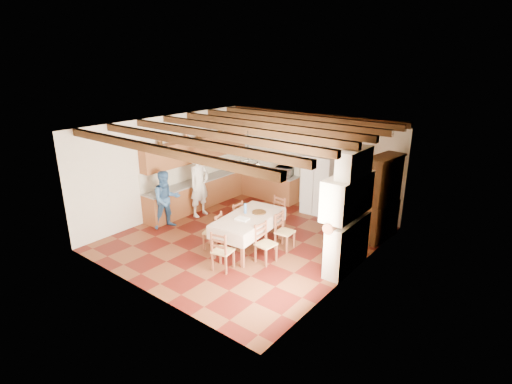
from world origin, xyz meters
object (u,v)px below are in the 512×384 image
Objects in this scene: chair_end_far at (276,214)px; person_woman_red at (334,214)px; refrigerator at (319,184)px; chair_end_near at (223,250)px; person_woman_blue at (166,200)px; person_man at (199,185)px; chair_left_near at (213,231)px; microwave at (284,171)px; chair_right_far at (285,231)px; chair_right_near at (266,243)px; chair_left_far at (233,218)px; hutch at (382,198)px; dining_table at (248,219)px.

person_woman_red is at bearing 11.85° from chair_end_far.
chair_end_near is at bearing -93.02° from refrigerator.
person_man is at bearing 16.00° from person_woman_blue.
microwave is (-0.53, 3.92, 0.57)m from chair_left_near.
chair_right_near is at bearing 178.95° from chair_right_far.
person_man reaches higher than person_woman_red.
chair_right_near and chair_end_far have the same top height.
chair_left_far is (-0.15, 0.95, 0.00)m from chair_left_near.
hutch is at bearing 122.01° from person_woman_red.
microwave is at bearing 31.38° from chair_right_far.
person_woman_red reaches higher than dining_table.
chair_right_far is (1.59, 0.15, 0.00)m from chair_left_far.
chair_left_near is at bearing -96.57° from microwave.
microwave is at bearing -28.92° from person_man.
refrigerator reaches higher than chair_right_far.
chair_end_near is (-0.52, -1.72, 0.00)m from chair_right_far.
hutch is 2.35× the size of chair_end_near.
refrigerator is 3.28m from dining_table.
microwave reaches higher than chair_right_near.
microwave reaches higher than chair_left_near.
person_woman_blue is (-3.41, -0.09, 0.35)m from chair_right_near.
chair_end_near is (0.92, -0.61, 0.00)m from chair_left_near.
chair_left_far is 3.05m from microwave.
person_woman_blue reaches higher than chair_left_near.
dining_table is 0.89m from chair_right_near.
chair_left_far is at bearing -66.56° from chair_end_near.
microwave is (-3.57, 0.74, -0.08)m from hutch.
chair_right_near is (0.77, -0.30, -0.31)m from dining_table.
microwave is at bearing -144.21° from person_woman_red.
chair_end_near is at bearing 159.37° from chair_right_far.
person_man is (-2.70, -2.46, 0.07)m from refrigerator.
chair_right_near is 1.00× the size of chair_end_near.
microwave reaches higher than dining_table.
person_woman_blue reaches higher than microwave.
chair_left_near and chair_right_far have the same top height.
person_woman_red is (0.79, 1.01, 0.34)m from chair_right_far.
person_man is (-2.57, 0.82, 0.19)m from dining_table.
chair_end_near is at bearing -79.75° from chair_end_far.
chair_right_near is 1.00× the size of chair_end_far.
chair_left_near is at bearing -127.71° from person_man.
hutch is 4.39m from chair_end_near.
chair_left_near is 0.49× the size of person_man.
chair_right_far is at bearing 94.27° from chair_left_far.
dining_table is at bearing -124.69° from hutch.
chair_end_near is (-2.12, -3.79, -0.65)m from hutch.
chair_left_far is at bearing 155.48° from dining_table.
person_man is (-3.34, 1.12, 0.50)m from chair_right_near.
microwave reaches higher than chair_end_near.
refrigerator is at bearing 170.43° from hutch.
refrigerator reaches higher than chair_end_far.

